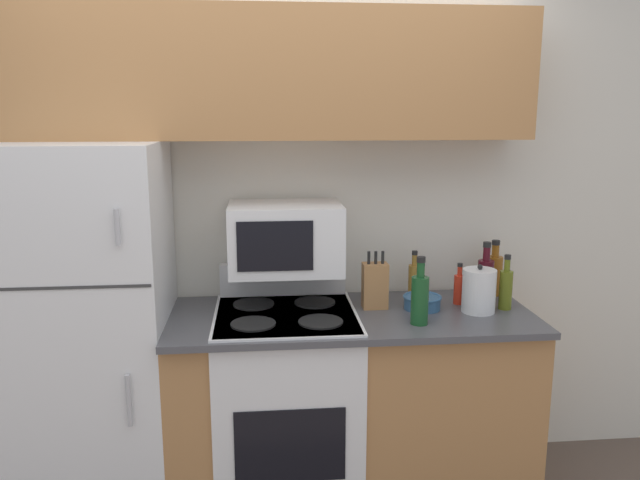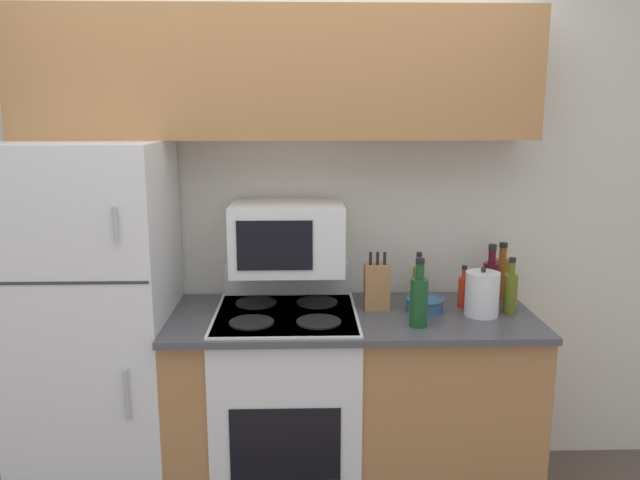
{
  "view_description": "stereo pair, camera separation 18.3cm",
  "coord_description": "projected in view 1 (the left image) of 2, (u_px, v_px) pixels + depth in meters",
  "views": [
    {
      "loc": [
        -0.07,
        -2.4,
        1.81
      ],
      "look_at": [
        0.19,
        0.29,
        1.26
      ],
      "focal_mm": 35.0,
      "sensor_mm": 36.0,
      "label": 1
    },
    {
      "loc": [
        0.11,
        -2.41,
        1.81
      ],
      "look_at": [
        0.19,
        0.29,
        1.26
      ],
      "focal_mm": 35.0,
      "sensor_mm": 36.0,
      "label": 2
    }
  ],
  "objects": [
    {
      "name": "lower_cabinets",
      "position": [
        351.0,
        403.0,
        2.96
      ],
      "size": [
        1.66,
        0.68,
        0.91
      ],
      "color": "#B27A47",
      "rests_on": "ground_plane"
    },
    {
      "name": "microwave",
      "position": [
        285.0,
        238.0,
        2.89
      ],
      "size": [
        0.52,
        0.37,
        0.32
      ],
      "color": "white",
      "rests_on": "stove"
    },
    {
      "name": "wall_back",
      "position": [
        275.0,
        221.0,
        3.11
      ],
      "size": [
        8.0,
        0.05,
        2.55
      ],
      "color": "silver",
      "rests_on": "ground_plane"
    },
    {
      "name": "bottle_whiskey",
      "position": [
        494.0,
        273.0,
        3.12
      ],
      "size": [
        0.08,
        0.08,
        0.28
      ],
      "color": "brown",
      "rests_on": "lower_cabinets"
    },
    {
      "name": "kettle",
      "position": [
        479.0,
        291.0,
        2.86
      ],
      "size": [
        0.15,
        0.15,
        0.22
      ],
      "color": "white",
      "rests_on": "lower_cabinets"
    },
    {
      "name": "bottle_hot_sauce",
      "position": [
        459.0,
        288.0,
        2.98
      ],
      "size": [
        0.05,
        0.05,
        0.2
      ],
      "color": "red",
      "rests_on": "lower_cabinets"
    },
    {
      "name": "bowl",
      "position": [
        422.0,
        302.0,
        2.91
      ],
      "size": [
        0.18,
        0.18,
        0.06
      ],
      "color": "#335B84",
      "rests_on": "lower_cabinets"
    },
    {
      "name": "bottle_vinegar",
      "position": [
        414.0,
        280.0,
        3.07
      ],
      "size": [
        0.06,
        0.06,
        0.24
      ],
      "color": "olive",
      "rests_on": "lower_cabinets"
    },
    {
      "name": "bottle_wine_red",
      "position": [
        485.0,
        279.0,
        2.99
      ],
      "size": [
        0.08,
        0.08,
        0.3
      ],
      "color": "#470F19",
      "rests_on": "lower_cabinets"
    },
    {
      "name": "knife_block",
      "position": [
        375.0,
        285.0,
        2.91
      ],
      "size": [
        0.12,
        0.08,
        0.27
      ],
      "color": "#B27A47",
      "rests_on": "lower_cabinets"
    },
    {
      "name": "stove",
      "position": [
        287.0,
        403.0,
        2.92
      ],
      "size": [
        0.65,
        0.66,
        1.08
      ],
      "color": "white",
      "rests_on": "ground_plane"
    },
    {
      "name": "refrigerator",
      "position": [
        92.0,
        334.0,
        2.77
      ],
      "size": [
        0.68,
        0.66,
        1.69
      ],
      "color": "white",
      "rests_on": "ground_plane"
    },
    {
      "name": "bottle_olive_oil",
      "position": [
        506.0,
        288.0,
        2.9
      ],
      "size": [
        0.06,
        0.06,
        0.26
      ],
      "color": "#5B6619",
      "rests_on": "lower_cabinets"
    },
    {
      "name": "bottle_wine_green",
      "position": [
        420.0,
        298.0,
        2.69
      ],
      "size": [
        0.08,
        0.08,
        0.3
      ],
      "color": "#194C23",
      "rests_on": "lower_cabinets"
    },
    {
      "name": "upper_cabinets",
      "position": [
        274.0,
        75.0,
        2.79
      ],
      "size": [
        2.34,
        0.31,
        0.57
      ],
      "color": "#B27A47",
      "rests_on": "refrigerator"
    }
  ]
}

